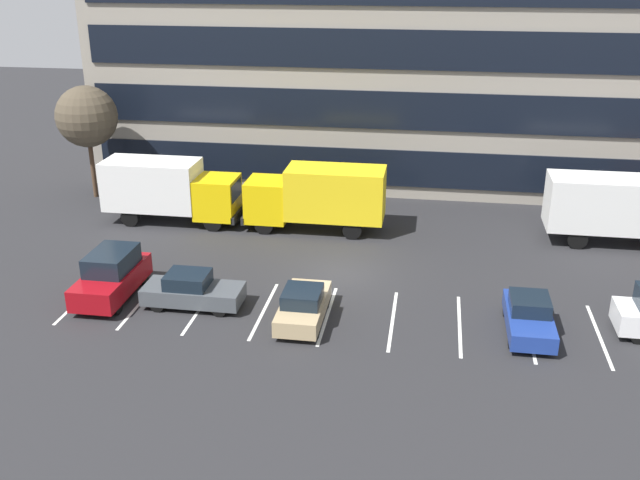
# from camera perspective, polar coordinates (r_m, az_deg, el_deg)

# --- Properties ---
(ground_plane) EXTENTS (120.00, 120.00, 0.00)m
(ground_plane) POSITION_cam_1_polar(r_m,az_deg,el_deg) (35.16, 1.66, -2.65)
(ground_plane) COLOR #262628
(office_building) EXTENTS (36.53, 12.08, 21.60)m
(office_building) POSITION_cam_1_polar(r_m,az_deg,el_deg) (50.01, 4.64, 17.43)
(office_building) COLOR gray
(office_building) RESTS_ON ground_plane
(lot_markings) EXTENTS (22.54, 5.40, 0.01)m
(lot_markings) POSITION_cam_1_polar(r_m,az_deg,el_deg) (31.23, 0.58, -5.94)
(lot_markings) COLOR silver
(lot_markings) RESTS_ON ground_plane
(box_truck_yellow_all) EXTENTS (7.79, 2.58, 3.61)m
(box_truck_yellow_all) POSITION_cam_1_polar(r_m,az_deg,el_deg) (39.93, -0.17, 3.53)
(box_truck_yellow_all) COLOR yellow
(box_truck_yellow_all) RESTS_ON ground_plane
(box_truck_orange) EXTENTS (7.80, 2.58, 3.61)m
(box_truck_orange) POSITION_cam_1_polar(r_m,az_deg,el_deg) (41.15, 22.47, 2.40)
(box_truck_orange) COLOR #D85914
(box_truck_orange) RESTS_ON ground_plane
(box_truck_yellow) EXTENTS (7.76, 2.57, 3.60)m
(box_truck_yellow) POSITION_cam_1_polar(r_m,az_deg,el_deg) (42.09, -11.81, 4.02)
(box_truck_yellow) COLOR yellow
(box_truck_yellow) RESTS_ON ground_plane
(sedan_tan) EXTENTS (1.78, 4.25, 1.52)m
(sedan_tan) POSITION_cam_1_polar(r_m,az_deg,el_deg) (30.48, -1.33, -5.18)
(sedan_tan) COLOR tan
(sedan_tan) RESTS_ON ground_plane
(sedan_navy) EXTENTS (1.78, 4.24, 1.52)m
(sedan_navy) POSITION_cam_1_polar(r_m,az_deg,el_deg) (30.80, 16.14, -5.80)
(sedan_navy) COLOR navy
(sedan_navy) RESTS_ON ground_plane
(sedan_charcoal) EXTENTS (4.34, 1.82, 1.55)m
(sedan_charcoal) POSITION_cam_1_polar(r_m,az_deg,el_deg) (32.21, -10.04, -3.94)
(sedan_charcoal) COLOR #474C51
(sedan_charcoal) RESTS_ON ground_plane
(suv_maroon) EXTENTS (1.99, 4.71, 2.13)m
(suv_maroon) POSITION_cam_1_polar(r_m,az_deg,el_deg) (33.78, -16.10, -2.70)
(suv_maroon) COLOR maroon
(suv_maroon) RESTS_ON ground_plane
(bare_tree) EXTENTS (3.75, 3.75, 7.03)m
(bare_tree) POSITION_cam_1_polar(r_m,az_deg,el_deg) (47.10, -17.91, 9.23)
(bare_tree) COLOR #473323
(bare_tree) RESTS_ON ground_plane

